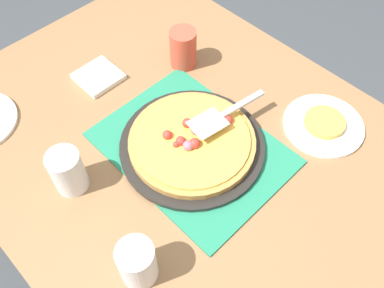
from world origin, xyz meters
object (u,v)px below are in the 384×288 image
cup_far (183,48)px  pizza_server (223,115)px  pizza_pan (192,146)px  napkin_stack (98,76)px  pizza (192,141)px  cup_near (137,263)px  served_slice_right (325,122)px  plate_far_right (323,125)px  cup_corner (68,171)px

cup_far → pizza_server: cup_far is taller
pizza_pan → napkin_stack: 0.38m
pizza → pizza_server: pizza_server is taller
cup_near → pizza_pan: bearing=116.6°
served_slice_right → cup_far: bearing=-167.1°
plate_far_right → pizza_server: 0.29m
plate_far_right → served_slice_right: bearing=0.0°
napkin_stack → cup_corner: bearing=-46.9°
plate_far_right → cup_far: bearing=-167.1°
pizza → pizza_server: size_ratio=1.41×
cup_corner → pizza_server: cup_corner is taller
pizza → cup_near: cup_near is taller
cup_far → cup_corner: 0.51m
pizza → napkin_stack: bearing=-177.0°
plate_far_right → served_slice_right: served_slice_right is taller
cup_near → pizza_server: (-0.14, 0.41, 0.01)m
pizza_pan → cup_near: size_ratio=3.17×
served_slice_right → cup_far: 0.46m
served_slice_right → napkin_stack: served_slice_right is taller
pizza → napkin_stack: 0.38m
pizza → cup_corner: cup_corner is taller
napkin_stack → pizza_pan: bearing=2.9°
cup_near → cup_far: 0.66m
served_slice_right → cup_far: cup_far is taller
napkin_stack → plate_far_right: bearing=29.6°
plate_far_right → pizza_server: (-0.18, -0.21, 0.06)m
pizza_pan → pizza: size_ratio=1.15×
pizza → served_slice_right: bearing=57.1°
pizza → cup_near: (0.16, -0.31, 0.03)m
served_slice_right → pizza_server: 0.29m
served_slice_right → pizza_server: pizza_server is taller
pizza → cup_near: bearing=-63.4°
cup_near → napkin_stack: (-0.54, 0.29, -0.05)m
cup_near → cup_corner: 0.29m
cup_near → napkin_stack: bearing=151.4°
cup_near → cup_far: size_ratio=1.00×
plate_far_right → cup_corner: (-0.33, -0.60, 0.06)m
served_slice_right → napkin_stack: (-0.58, -0.33, -0.01)m
plate_far_right → napkin_stack: napkin_stack is taller
pizza → cup_corner: bearing=-114.3°
pizza → cup_corner: (-0.13, -0.29, 0.03)m
pizza_pan → plate_far_right: pizza_pan is taller
pizza → plate_far_right: bearing=57.1°
cup_corner → plate_far_right: bearing=61.1°
served_slice_right → cup_far: (-0.45, -0.10, 0.04)m
pizza → cup_corner: 0.32m
cup_corner → pizza_server: (0.14, 0.38, 0.01)m
pizza → plate_far_right: 0.37m
served_slice_right → pizza_server: (-0.18, -0.21, 0.05)m
pizza_pan → napkin_stack: (-0.38, -0.02, -0.01)m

